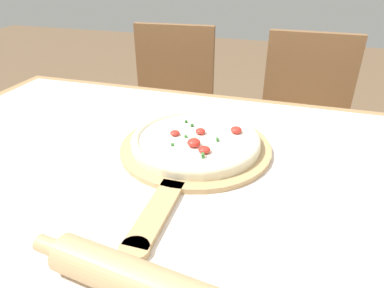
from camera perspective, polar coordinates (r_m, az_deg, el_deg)
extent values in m
cube|color=#A87F51|center=(0.73, -5.43, -7.06)|extent=(1.43, 1.04, 0.03)
cylinder|color=#A87F51|center=(1.57, -21.21, -4.26)|extent=(0.06, 0.06, 0.74)
cube|color=silver|center=(0.72, -5.50, -5.93)|extent=(1.35, 0.96, 0.00)
cylinder|color=tan|center=(0.81, 0.61, -0.50)|extent=(0.36, 0.36, 0.01)
cube|color=tan|center=(0.62, -5.87, -11.23)|extent=(0.04, 0.19, 0.01)
cylinder|color=tan|center=(0.56, -9.57, -17.02)|extent=(0.05, 0.05, 0.01)
cylinder|color=beige|center=(0.81, 0.62, 0.37)|extent=(0.30, 0.30, 0.02)
torus|color=beige|center=(0.80, 0.62, 0.87)|extent=(0.30, 0.30, 0.02)
cylinder|color=white|center=(0.80, 0.62, 0.97)|extent=(0.26, 0.26, 0.00)
ellipsoid|color=red|center=(0.76, 0.31, 0.24)|extent=(0.03, 0.03, 0.02)
ellipsoid|color=red|center=(0.81, -2.87, 1.86)|extent=(0.02, 0.02, 0.01)
ellipsoid|color=red|center=(0.82, 1.41, 2.15)|extent=(0.02, 0.02, 0.01)
ellipsoid|color=red|center=(0.83, 7.37, 2.35)|extent=(0.03, 0.03, 0.02)
ellipsoid|color=red|center=(0.74, 2.06, -0.94)|extent=(0.03, 0.03, 0.01)
cube|color=#387533|center=(0.80, -1.02, 1.24)|extent=(0.01, 0.00, 0.01)
cube|color=#387533|center=(0.79, 4.28, 0.75)|extent=(0.01, 0.01, 0.01)
cube|color=#387533|center=(0.76, -3.24, -0.12)|extent=(0.01, 0.01, 0.01)
cube|color=#387533|center=(0.87, -0.99, 3.76)|extent=(0.01, 0.01, 0.01)
cube|color=#387533|center=(0.72, 1.82, -1.93)|extent=(0.01, 0.01, 0.01)
cube|color=#387533|center=(0.85, 0.01, 3.13)|extent=(0.01, 0.01, 0.01)
cube|color=#387533|center=(0.78, 0.46, 0.75)|extent=(0.01, 0.01, 0.01)
cylinder|color=tan|center=(0.57, -22.47, -15.55)|extent=(0.05, 0.03, 0.03)
cube|color=brown|center=(1.63, -4.34, 2.32)|extent=(0.43, 0.43, 0.02)
cube|color=brown|center=(1.70, -2.87, 12.00)|extent=(0.38, 0.06, 0.44)
cylinder|color=brown|center=(1.67, -10.93, -6.70)|extent=(0.04, 0.04, 0.44)
cylinder|color=brown|center=(1.58, -0.07, -8.31)|extent=(0.04, 0.04, 0.44)
cylinder|color=brown|center=(1.92, -7.32, -1.29)|extent=(0.04, 0.04, 0.44)
cylinder|color=brown|center=(1.84, 2.12, -2.40)|extent=(0.04, 0.04, 0.44)
cube|color=brown|center=(1.54, 17.37, -0.73)|extent=(0.40, 0.40, 0.02)
cube|color=brown|center=(1.61, 18.80, 9.52)|extent=(0.38, 0.04, 0.44)
cylinder|color=brown|center=(1.53, 9.87, -10.24)|extent=(0.04, 0.04, 0.44)
cylinder|color=brown|center=(1.55, 21.90, -11.89)|extent=(0.04, 0.04, 0.44)
cylinder|color=brown|center=(1.79, 11.40, -3.97)|extent=(0.04, 0.04, 0.44)
cylinder|color=brown|center=(1.80, 21.53, -5.41)|extent=(0.04, 0.04, 0.44)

